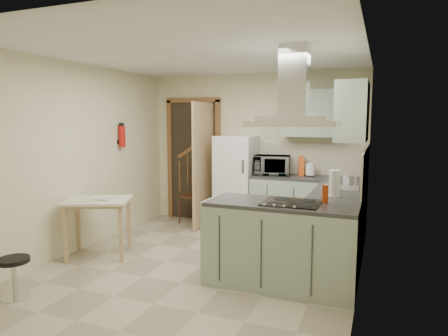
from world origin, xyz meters
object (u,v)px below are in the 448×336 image
at_px(extractor_hood, 293,124).
at_px(peninsula, 281,244).
at_px(stool, 14,278).
at_px(microwave, 272,165).
at_px(fridge, 236,182).
at_px(drop_leaf_table, 99,228).
at_px(bentwood_chair, 193,196).

bearing_deg(extractor_hood, peninsula, 180.00).
xyz_separation_m(stool, microwave, (1.74, 3.28, 0.85)).
distance_m(fridge, drop_leaf_table, 2.31).
height_order(fridge, microwave, fridge).
distance_m(extractor_hood, microwave, 2.24).
bearing_deg(bentwood_chair, extractor_hood, -21.92).
distance_m(extractor_hood, stool, 3.18).
height_order(drop_leaf_table, stool, drop_leaf_table).
height_order(peninsula, microwave, microwave).
height_order(extractor_hood, microwave, extractor_hood).
bearing_deg(extractor_hood, stool, -152.78).
relative_size(peninsula, stool, 3.78).
height_order(peninsula, bentwood_chair, bentwood_chair).
height_order(drop_leaf_table, microwave, microwave).
bearing_deg(stool, extractor_hood, 27.22).
height_order(fridge, bentwood_chair, fridge).
bearing_deg(stool, fridge, 70.43).
bearing_deg(peninsula, stool, -151.81).
bearing_deg(extractor_hood, microwave, 110.30).
height_order(bentwood_chair, stool, bentwood_chair).
bearing_deg(fridge, peninsula, -58.26).
xyz_separation_m(fridge, drop_leaf_table, (-1.18, -1.95, -0.38)).
bearing_deg(drop_leaf_table, peninsula, -24.04).
relative_size(drop_leaf_table, stool, 1.95).
bearing_deg(drop_leaf_table, bentwood_chair, 54.09).
relative_size(drop_leaf_table, microwave, 1.47).
xyz_separation_m(drop_leaf_table, microwave, (1.76, 1.98, 0.68)).
distance_m(drop_leaf_table, stool, 1.31).
height_order(fridge, stool, fridge).
bearing_deg(extractor_hood, drop_leaf_table, 179.41).
xyz_separation_m(fridge, microwave, (0.58, 0.02, 0.30)).
bearing_deg(bentwood_chair, microwave, 23.87).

